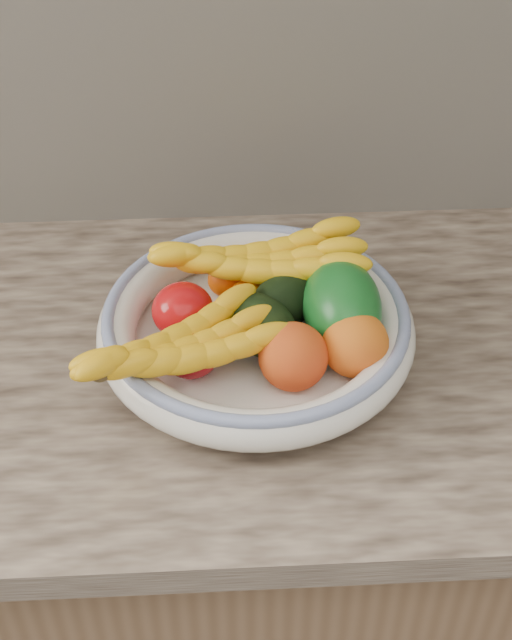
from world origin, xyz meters
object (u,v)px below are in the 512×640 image
object	(u,v)px
banana_bunch_back	(259,265)
banana_bunch_front	(180,352)
green_mango	(341,306)
fruit_bowl	(256,327)

from	to	relation	value
banana_bunch_back	banana_bunch_front	world-z (taller)	banana_bunch_back
green_mango	banana_bunch_back	xyz separation A→B (m)	(-0.10, 0.07, 0.01)
green_mango	banana_bunch_back	size ratio (longest dim) A/B	0.50
fruit_bowl	green_mango	bearing A→B (deg)	0.71
fruit_bowl	banana_bunch_front	world-z (taller)	banana_bunch_front
banana_bunch_back	banana_bunch_front	xyz separation A→B (m)	(-0.10, -0.15, -0.01)
banana_bunch_front	fruit_bowl	bearing A→B (deg)	12.30
fruit_bowl	green_mango	distance (m)	0.11
fruit_bowl	green_mango	world-z (taller)	green_mango
fruit_bowl	banana_bunch_front	distance (m)	0.12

